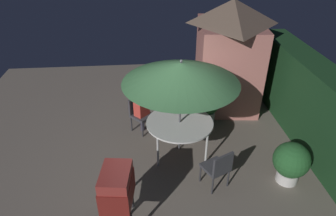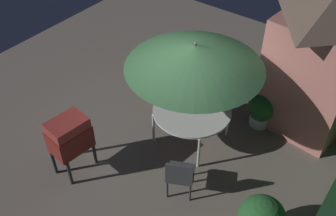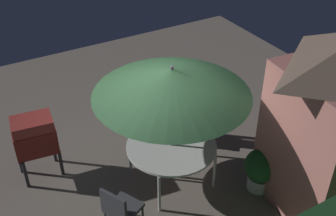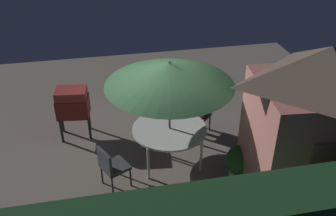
# 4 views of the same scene
# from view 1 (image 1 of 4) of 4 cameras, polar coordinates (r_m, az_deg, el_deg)

# --- Properties ---
(ground_plane) EXTENTS (11.00, 11.00, 0.00)m
(ground_plane) POSITION_cam_1_polar(r_m,az_deg,el_deg) (6.98, -0.17, -9.39)
(ground_plane) COLOR #6B6056
(hedge_backdrop) EXTENTS (6.74, 0.76, 1.90)m
(hedge_backdrop) POSITION_cam_1_polar(r_m,az_deg,el_deg) (7.50, 27.56, -1.29)
(hedge_backdrop) COLOR #193D1E
(hedge_backdrop) RESTS_ON ground
(garden_shed) EXTENTS (2.27, 1.92, 3.01)m
(garden_shed) POSITION_cam_1_polar(r_m,az_deg,el_deg) (8.55, 11.52, 10.05)
(garden_shed) COLOR #B26B60
(garden_shed) RESTS_ON ground
(patio_table) EXTENTS (1.52, 1.52, 0.79)m
(patio_table) POSITION_cam_1_polar(r_m,az_deg,el_deg) (6.76, 2.25, -3.02)
(patio_table) COLOR white
(patio_table) RESTS_ON ground
(patio_umbrella) EXTENTS (2.48, 2.48, 2.29)m
(patio_umbrella) POSITION_cam_1_polar(r_m,az_deg,el_deg) (6.13, 2.49, 6.80)
(patio_umbrella) COLOR #4C4C51
(patio_umbrella) RESTS_ON ground
(bbq_grill) EXTENTS (0.76, 0.58, 1.20)m
(bbq_grill) POSITION_cam_1_polar(r_m,az_deg,el_deg) (5.19, -9.78, -14.81)
(bbq_grill) COLOR maroon
(bbq_grill) RESTS_ON ground
(chair_near_shed) EXTENTS (0.65, 0.65, 0.90)m
(chair_near_shed) POSITION_cam_1_polar(r_m,az_deg,el_deg) (7.61, -5.47, -0.78)
(chair_near_shed) COLOR #38383D
(chair_near_shed) RESTS_ON ground
(chair_far_side) EXTENTS (0.62, 0.62, 0.90)m
(chair_far_side) POSITION_cam_1_polar(r_m,az_deg,el_deg) (6.04, 9.59, -11.08)
(chair_far_side) COLOR #38383D
(chair_far_side) RESTS_ON ground
(potted_plant_by_shed) EXTENTS (0.73, 0.73, 0.93)m
(potted_plant_by_shed) POSITION_cam_1_polar(r_m,az_deg,el_deg) (6.58, 22.49, -9.47)
(potted_plant_by_shed) COLOR silver
(potted_plant_by_shed) RESTS_ON ground
(potted_plant_by_grill) EXTENTS (0.58, 0.58, 0.79)m
(potted_plant_by_grill) POSITION_cam_1_polar(r_m,az_deg,el_deg) (8.08, 7.67, 0.38)
(potted_plant_by_grill) COLOR silver
(potted_plant_by_grill) RESTS_ON ground
(person_in_red) EXTENTS (0.41, 0.41, 1.26)m
(person_in_red) POSITION_cam_1_polar(r_m,az_deg,el_deg) (7.42, -5.11, 0.71)
(person_in_red) COLOR #CC3D33
(person_in_red) RESTS_ON ground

